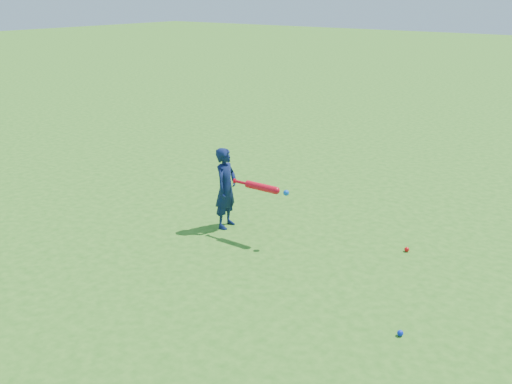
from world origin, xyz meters
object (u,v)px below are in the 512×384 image
Objects in this scene: ground_ball_blue at (400,333)px; bat_swing at (264,188)px; child at (226,188)px; ground_ball_red at (407,249)px.

bat_swing is at bearing 156.35° from ground_ball_blue.
child reaches higher than bat_swing.
ground_ball_blue is 0.07× the size of bat_swing.
ground_ball_red is at bearing 23.77° from bat_swing.
ground_ball_red is 0.07× the size of bat_swing.
ground_ball_blue is (3.00, -1.07, -0.53)m from child.
ground_ball_red and ground_ball_blue have the same top height.
child is 18.48× the size of ground_ball_red.
child is 3.22m from ground_ball_blue.
ground_ball_blue is (0.68, -1.78, -0.00)m from ground_ball_red.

